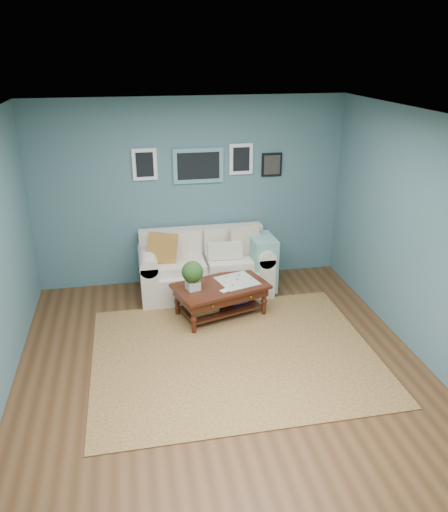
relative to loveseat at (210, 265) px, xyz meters
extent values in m
plane|color=brown|center=(-0.19, -2.03, -0.40)|extent=(5.00, 5.00, 0.00)
plane|color=white|center=(-0.19, -2.03, 2.30)|extent=(5.00, 5.00, 0.00)
cube|color=slate|center=(-0.19, 0.47, 0.95)|extent=(4.50, 0.02, 2.70)
cube|color=slate|center=(-0.19, -4.53, 0.95)|extent=(4.50, 0.02, 2.70)
cube|color=slate|center=(2.06, -2.03, 0.95)|extent=(0.02, 5.00, 2.70)
cube|color=#5E939E|center=(-0.08, 0.45, 1.35)|extent=(0.72, 0.03, 0.50)
cube|color=black|center=(-0.08, 0.43, 1.35)|extent=(0.60, 0.01, 0.38)
cube|color=white|center=(-0.83, 0.45, 1.40)|extent=(0.34, 0.03, 0.44)
cube|color=white|center=(0.54, 0.45, 1.42)|extent=(0.34, 0.03, 0.44)
cube|color=black|center=(1.00, 0.45, 1.32)|extent=(0.30, 0.03, 0.34)
cube|color=brown|center=(-0.01, -1.70, -0.39)|extent=(3.23, 2.59, 0.01)
cube|color=silver|center=(-0.08, -0.04, -0.19)|extent=(1.38, 0.86, 0.41)
cube|color=silver|center=(-0.08, 0.30, 0.24)|extent=(1.81, 0.21, 0.47)
cube|color=silver|center=(-0.89, -0.04, -0.10)|extent=(0.23, 0.86, 0.60)
cube|color=silver|center=(0.72, -0.04, -0.10)|extent=(0.23, 0.86, 0.60)
cylinder|color=silver|center=(-0.89, -0.04, 0.20)|extent=(0.25, 0.86, 0.25)
cylinder|color=silver|center=(0.72, -0.04, 0.20)|extent=(0.25, 0.86, 0.25)
cube|color=silver|center=(-0.45, -0.09, 0.07)|extent=(0.70, 0.54, 0.13)
cube|color=silver|center=(0.29, -0.09, 0.07)|extent=(0.70, 0.54, 0.13)
cube|color=silver|center=(-0.45, 0.18, 0.31)|extent=(0.70, 0.12, 0.35)
cube|color=silver|center=(0.29, 0.18, 0.31)|extent=(0.70, 0.12, 0.35)
cube|color=#B0601F|center=(-0.69, -0.08, 0.35)|extent=(0.47, 0.17, 0.46)
cube|color=beige|center=(0.50, -0.02, 0.35)|extent=(0.46, 0.17, 0.45)
cube|color=beige|center=(0.19, -0.13, 0.26)|extent=(0.49, 0.12, 0.23)
cube|color=#7AB6AD|center=(0.72, -0.15, 0.05)|extent=(0.33, 0.53, 0.78)
cube|color=#39110C|center=(0.01, -0.75, 0.02)|extent=(1.32, 0.99, 0.04)
cube|color=#39110C|center=(0.01, -0.75, -0.06)|extent=(1.23, 0.90, 0.12)
cube|color=#39110C|center=(0.01, -0.75, -0.29)|extent=(1.10, 0.77, 0.02)
sphere|color=gold|center=(-0.17, -1.13, -0.06)|extent=(0.03, 0.03, 0.03)
sphere|color=gold|center=(0.36, -0.97, -0.06)|extent=(0.03, 0.03, 0.03)
cylinder|color=#39110C|center=(-0.41, -1.15, -0.20)|extent=(0.06, 0.06, 0.40)
cylinder|color=#39110C|center=(0.57, -0.86, -0.20)|extent=(0.06, 0.06, 0.40)
cylinder|color=#39110C|center=(-0.56, -0.64, -0.20)|extent=(0.06, 0.06, 0.40)
cylinder|color=#39110C|center=(0.42, -0.35, -0.20)|extent=(0.06, 0.06, 0.40)
cube|color=beige|center=(-0.36, -0.81, 0.10)|extent=(0.20, 0.20, 0.12)
sphere|color=#1F4517|center=(-0.36, -0.81, 0.29)|extent=(0.27, 0.27, 0.27)
cube|color=beige|center=(0.24, -0.68, 0.05)|extent=(0.59, 0.59, 0.01)
cube|color=tan|center=(-0.23, -0.82, -0.18)|extent=(0.39, 0.32, 0.20)
cube|color=navy|center=(0.26, -0.65, -0.22)|extent=(0.28, 0.24, 0.11)
camera|label=1|loc=(-1.07, -6.49, 2.91)|focal=35.00mm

